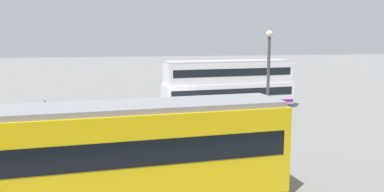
{
  "coord_description": "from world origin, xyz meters",
  "views": [
    {
      "loc": [
        4.05,
        28.23,
        6.08
      ],
      "look_at": [
        -0.01,
        4.8,
        2.4
      ],
      "focal_mm": 37.95,
      "sensor_mm": 36.0,
      "label": 1
    }
  ],
  "objects_px": {
    "double_decker_bus": "(228,84)",
    "street_lamp": "(268,80)",
    "tram_yellow": "(83,155)",
    "pedestrian_near_railing": "(100,127)",
    "info_sign": "(45,113)",
    "pedestrian_crossing": "(176,144)"
  },
  "relations": [
    {
      "from": "double_decker_bus",
      "to": "pedestrian_near_railing",
      "type": "xyz_separation_m",
      "value": [
        9.81,
        9.21,
        -1.09
      ]
    },
    {
      "from": "pedestrian_near_railing",
      "to": "pedestrian_crossing",
      "type": "distance_m",
      "value": 5.66
    },
    {
      "from": "double_decker_bus",
      "to": "street_lamp",
      "type": "height_order",
      "value": "street_lamp"
    },
    {
      "from": "double_decker_bus",
      "to": "info_sign",
      "type": "bearing_deg",
      "value": 35.07
    },
    {
      "from": "street_lamp",
      "to": "tram_yellow",
      "type": "bearing_deg",
      "value": 33.25
    },
    {
      "from": "tram_yellow",
      "to": "street_lamp",
      "type": "height_order",
      "value": "street_lamp"
    },
    {
      "from": "tram_yellow",
      "to": "double_decker_bus",
      "type": "bearing_deg",
      "value": -119.22
    },
    {
      "from": "pedestrian_crossing",
      "to": "street_lamp",
      "type": "distance_m",
      "value": 5.95
    },
    {
      "from": "pedestrian_near_railing",
      "to": "info_sign",
      "type": "distance_m",
      "value": 3.04
    },
    {
      "from": "tram_yellow",
      "to": "pedestrian_near_railing",
      "type": "bearing_deg",
      "value": -90.73
    },
    {
      "from": "street_lamp",
      "to": "double_decker_bus",
      "type": "bearing_deg",
      "value": -95.08
    },
    {
      "from": "tram_yellow",
      "to": "info_sign",
      "type": "bearing_deg",
      "value": -72.35
    },
    {
      "from": "tram_yellow",
      "to": "pedestrian_crossing",
      "type": "distance_m",
      "value": 5.77
    },
    {
      "from": "pedestrian_near_railing",
      "to": "info_sign",
      "type": "xyz_separation_m",
      "value": [
        2.91,
        -0.28,
        0.83
      ]
    },
    {
      "from": "tram_yellow",
      "to": "pedestrian_crossing",
      "type": "xyz_separation_m",
      "value": [
        -3.81,
        -4.23,
        -0.92
      ]
    },
    {
      "from": "pedestrian_crossing",
      "to": "info_sign",
      "type": "distance_m",
      "value": 8.07
    },
    {
      "from": "info_sign",
      "to": "street_lamp",
      "type": "bearing_deg",
      "value": 165.6
    },
    {
      "from": "tram_yellow",
      "to": "info_sign",
      "type": "relative_size",
      "value": 6.07
    },
    {
      "from": "info_sign",
      "to": "street_lamp",
      "type": "distance_m",
      "value": 12.2
    },
    {
      "from": "double_decker_bus",
      "to": "tram_yellow",
      "type": "relative_size",
      "value": 0.73
    },
    {
      "from": "info_sign",
      "to": "tram_yellow",
      "type": "bearing_deg",
      "value": 107.65
    },
    {
      "from": "double_decker_bus",
      "to": "info_sign",
      "type": "relative_size",
      "value": 4.46
    }
  ]
}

